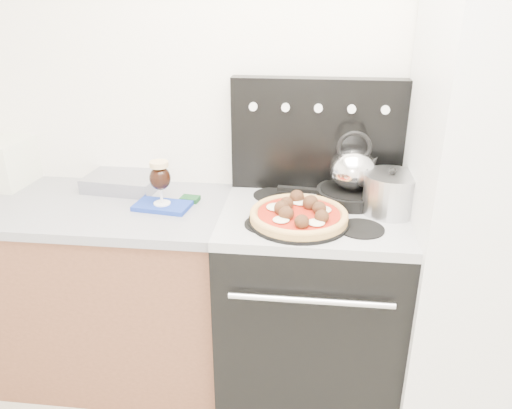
# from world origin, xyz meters

# --- Properties ---
(room_shell) EXTENTS (3.52, 3.01, 2.52)m
(room_shell) POSITION_xyz_m (0.00, 0.29, 1.25)
(room_shell) COLOR #BCB9AA
(room_shell) RESTS_ON ground
(base_cabinet) EXTENTS (1.45, 0.60, 0.86)m
(base_cabinet) POSITION_xyz_m (-1.02, 1.20, 0.43)
(base_cabinet) COLOR brown
(base_cabinet) RESTS_ON ground
(countertop) EXTENTS (1.48, 0.63, 0.04)m
(countertop) POSITION_xyz_m (-1.02, 1.20, 0.88)
(countertop) COLOR gray
(countertop) RESTS_ON base_cabinet
(stove_body) EXTENTS (0.76, 0.65, 0.88)m
(stove_body) POSITION_xyz_m (0.08, 1.18, 0.44)
(stove_body) COLOR black
(stove_body) RESTS_ON ground
(cooktop) EXTENTS (0.76, 0.65, 0.04)m
(cooktop) POSITION_xyz_m (0.08, 1.18, 0.90)
(cooktop) COLOR #ADADB2
(cooktop) RESTS_ON stove_body
(backguard) EXTENTS (0.76, 0.08, 0.50)m
(backguard) POSITION_xyz_m (0.08, 1.45, 1.17)
(backguard) COLOR black
(backguard) RESTS_ON cooktop
(fridge) EXTENTS (0.64, 0.68, 1.90)m
(fridge) POSITION_xyz_m (0.78, 1.15, 0.95)
(fridge) COLOR silver
(fridge) RESTS_ON ground
(foil_sheet) EXTENTS (0.36, 0.28, 0.07)m
(foil_sheet) POSITION_xyz_m (-0.81, 1.39, 0.93)
(foil_sheet) COLOR #B1B4C8
(foil_sheet) RESTS_ON countertop
(oven_mitt) EXTENTS (0.25, 0.17, 0.02)m
(oven_mitt) POSITION_xyz_m (-0.57, 1.18, 0.91)
(oven_mitt) COLOR #19339B
(oven_mitt) RESTS_ON countertop
(beer_glass) EXTENTS (0.11, 0.11, 0.19)m
(beer_glass) POSITION_xyz_m (-0.57, 1.18, 1.02)
(beer_glass) COLOR black
(beer_glass) RESTS_ON oven_mitt
(pizza_pan) EXTENTS (0.47, 0.47, 0.01)m
(pizza_pan) POSITION_xyz_m (0.02, 1.06, 0.93)
(pizza_pan) COLOR black
(pizza_pan) RESTS_ON cooktop
(pizza) EXTENTS (0.42, 0.42, 0.05)m
(pizza) POSITION_xyz_m (0.02, 1.06, 0.96)
(pizza) COLOR gold
(pizza) RESTS_ON pizza_pan
(skillet) EXTENTS (0.32, 0.32, 0.05)m
(skillet) POSITION_xyz_m (0.24, 1.31, 0.95)
(skillet) COLOR black
(skillet) RESTS_ON cooktop
(tea_kettle) EXTENTS (0.24, 0.24, 0.22)m
(tea_kettle) POSITION_xyz_m (0.24, 1.31, 1.08)
(tea_kettle) COLOR silver
(tea_kettle) RESTS_ON skillet
(stock_pot) EXTENTS (0.23, 0.23, 0.16)m
(stock_pot) POSITION_xyz_m (0.38, 1.20, 1.00)
(stock_pot) COLOR #B5B6BA
(stock_pot) RESTS_ON cooktop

